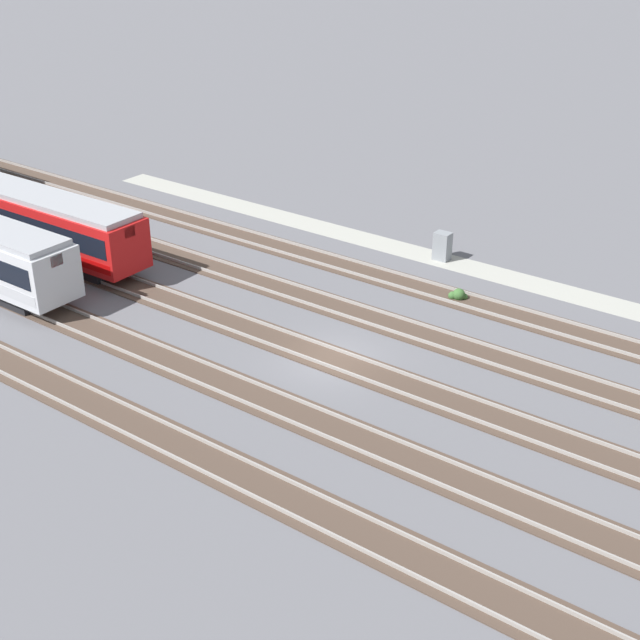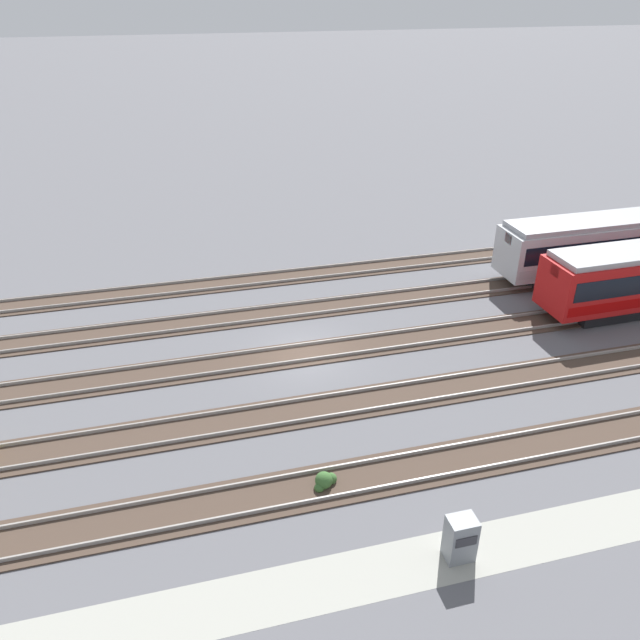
% 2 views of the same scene
% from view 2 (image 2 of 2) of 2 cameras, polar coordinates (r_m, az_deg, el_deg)
% --- Properties ---
extents(ground_plane, '(400.00, 400.00, 0.00)m').
position_cam_2_polar(ground_plane, '(30.50, -1.27, -3.12)').
color(ground_plane, '#5B5B60').
extents(service_walkway, '(54.00, 2.00, 0.01)m').
position_cam_2_polar(service_walkway, '(21.10, 7.60, -21.42)').
color(service_walkway, '#9E9E93').
rests_on(service_walkway, ground).
extents(rail_track_nearest, '(90.00, 2.23, 0.21)m').
position_cam_2_polar(rail_track_nearest, '(23.64, 3.96, -14.19)').
color(rail_track_nearest, '#47382D').
rests_on(rail_track_nearest, ground).
extents(rail_track_near_inner, '(90.00, 2.23, 0.21)m').
position_cam_2_polar(rail_track_near_inner, '(26.91, 0.98, -7.92)').
color(rail_track_near_inner, '#47382D').
rests_on(rail_track_near_inner, ground).
extents(rail_track_middle, '(90.00, 2.24, 0.21)m').
position_cam_2_polar(rail_track_middle, '(30.48, -1.27, -3.05)').
color(rail_track_middle, '#47382D').
rests_on(rail_track_middle, ground).
extents(rail_track_far_inner, '(90.00, 2.23, 0.21)m').
position_cam_2_polar(rail_track_far_inner, '(34.27, -3.01, 0.78)').
color(rail_track_far_inner, '#47382D').
rests_on(rail_track_far_inner, ground).
extents(rail_track_farthest, '(90.00, 2.23, 0.21)m').
position_cam_2_polar(rail_track_farthest, '(38.20, -4.41, 3.83)').
color(rail_track_farthest, '#47382D').
rests_on(rail_track_farthest, ground).
extents(subway_car_front_row_left_inner, '(18.02, 2.94, 3.70)m').
position_cam_2_polar(subway_car_front_row_left_inner, '(43.09, 27.05, 6.53)').
color(subway_car_front_row_left_inner, '#B7BABF').
rests_on(subway_car_front_row_left_inner, ground).
extents(electrical_cabinet, '(0.90, 0.73, 1.60)m').
position_cam_2_polar(electrical_cabinet, '(21.05, 12.71, -18.90)').
color(electrical_cabinet, gray).
rests_on(electrical_cabinet, ground).
extents(weed_clump, '(0.92, 0.70, 0.64)m').
position_cam_2_polar(weed_clump, '(23.18, 0.44, -14.49)').
color(weed_clump, '#38602D').
rests_on(weed_clump, ground).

